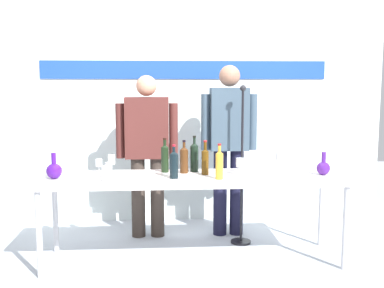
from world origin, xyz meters
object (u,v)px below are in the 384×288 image
at_px(wine_bottle_2, 194,156).
at_px(wine_bottle_3, 219,164).
at_px(wine_bottle_0, 165,157).
at_px(wine_bottle_1, 184,159).
at_px(presenter_right, 229,140).
at_px(wine_glass_right_5, 280,157).
at_px(wine_glass_right_0, 242,162).
at_px(wine_glass_left_4, 99,163).
at_px(wine_bottle_5, 205,160).
at_px(microphone_stand, 242,191).
at_px(decanter_blue_left, 54,170).
at_px(wine_glass_left_3, 109,167).
at_px(display_table, 193,182).
at_px(wine_glass_right_1, 300,162).
at_px(presenter_left, 147,145).
at_px(wine_glass_right_3, 282,167).
at_px(wine_glass_right_4, 240,163).
at_px(decanter_blue_right, 323,167).
at_px(wine_bottle_4, 174,164).
at_px(wine_glass_left_1, 112,160).
at_px(wine_glass_left_2, 80,161).
at_px(wine_glass_right_2, 280,164).
at_px(wine_glass_left_0, 105,171).

xyz_separation_m(wine_bottle_2, wine_bottle_3, (0.19, -0.36, -0.01)).
relative_size(wine_bottle_0, wine_bottle_1, 1.05).
bearing_deg(presenter_right, wine_glass_right_5, -43.47).
bearing_deg(wine_glass_right_0, wine_glass_left_4, 176.04).
xyz_separation_m(wine_bottle_5, microphone_stand, (0.40, 0.36, -0.37)).
bearing_deg(decanter_blue_left, wine_glass_left_3, -7.95).
bearing_deg(wine_glass_left_3, wine_glass_right_5, 13.80).
bearing_deg(display_table, wine_glass_right_1, 3.33).
bearing_deg(wine_bottle_0, presenter_left, 109.33).
height_order(wine_bottle_5, wine_glass_left_4, wine_bottle_5).
bearing_deg(wine_glass_right_3, wine_glass_right_4, 161.68).
bearing_deg(decanter_blue_right, wine_bottle_4, -177.75).
height_order(wine_bottle_4, microphone_stand, microphone_stand).
relative_size(wine_bottle_2, wine_glass_right_5, 2.03).
distance_m(decanter_blue_left, wine_bottle_3, 1.41).
bearing_deg(wine_glass_left_1, wine_bottle_5, -13.93).
bearing_deg(wine_glass_right_0, wine_glass_left_2, 175.24).
bearing_deg(decanter_blue_right, wine_glass_right_5, 134.44).
distance_m(decanter_blue_right, presenter_right, 1.05).
bearing_deg(wine_glass_right_2, wine_bottle_1, 172.78).
bearing_deg(wine_glass_right_0, wine_glass_left_1, 173.18).
distance_m(wine_bottle_1, microphone_stand, 0.74).
relative_size(wine_bottle_0, wine_glass_left_2, 2.14).
relative_size(wine_glass_left_0, wine_glass_left_3, 0.95).
xyz_separation_m(presenter_left, wine_glass_left_3, (-0.30, -0.79, -0.07)).
relative_size(wine_bottle_5, wine_glass_right_3, 2.49).
distance_m(presenter_right, wine_glass_right_5, 0.60).
xyz_separation_m(wine_bottle_5, wine_glass_left_4, (-0.95, 0.16, -0.04)).
bearing_deg(microphone_stand, decanter_blue_right, -34.47).
bearing_deg(wine_glass_right_2, decanter_blue_right, -10.83).
xyz_separation_m(wine_glass_left_3, wine_glass_right_3, (1.49, 0.00, -0.02)).
relative_size(wine_bottle_3, wine_glass_left_4, 2.43).
bearing_deg(wine_bottle_5, decanter_blue_left, -176.12).
xyz_separation_m(wine_bottle_5, wine_glass_right_1, (0.86, -0.01, -0.03)).
distance_m(wine_bottle_3, wine_bottle_5, 0.23).
height_order(wine_bottle_5, microphone_stand, microphone_stand).
height_order(decanter_blue_left, wine_glass_right_3, decanter_blue_left).
xyz_separation_m(wine_glass_left_0, wine_glass_right_4, (1.16, 0.23, 0.01)).
bearing_deg(presenter_left, wine_glass_left_3, -111.08).
bearing_deg(wine_bottle_3, wine_glass_right_3, 5.25).
xyz_separation_m(presenter_left, wine_bottle_3, (0.63, -0.84, -0.05)).
height_order(wine_glass_left_1, wine_glass_right_5, wine_glass_right_5).
distance_m(presenter_right, wine_bottle_4, 0.98).
bearing_deg(presenter_right, wine_glass_right_2, -60.49).
bearing_deg(wine_glass_left_0, wine_bottle_2, 28.86).
xyz_separation_m(wine_bottle_0, wine_bottle_5, (0.36, -0.14, -0.01)).
xyz_separation_m(wine_glass_right_0, wine_glass_right_3, (0.32, -0.22, -0.01)).
height_order(wine_bottle_0, wine_bottle_3, wine_bottle_0).
bearing_deg(microphone_stand, wine_bottle_5, -137.89).
xyz_separation_m(presenter_left, wine_glass_left_4, (-0.43, -0.48, -0.09)).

